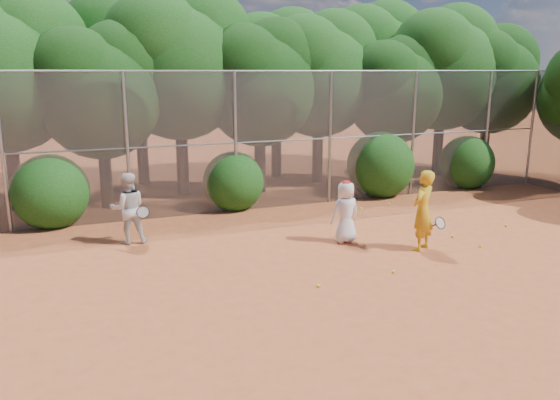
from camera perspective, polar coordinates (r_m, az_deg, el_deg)
name	(u,v)px	position (r m, az deg, el deg)	size (l,w,h in m)	color
ground	(372,276)	(11.19, 9.54, -7.84)	(80.00, 80.00, 0.00)	#A84C25
fence_back	(265,140)	(15.96, -1.62, 6.33)	(20.05, 0.09, 4.03)	gray
tree_1	(4,65)	(17.52, -26.85, 12.49)	(4.64, 4.03, 6.35)	black
tree_2	(101,86)	(16.79, -18.23, 11.27)	(3.99, 3.47, 5.47)	black
tree_3	(180,58)	(18.10, -10.43, 14.40)	(4.89, 4.26, 6.70)	black
tree_4	(261,78)	(18.17, -2.04, 12.58)	(4.19, 3.64, 5.73)	black
tree_5	(320,69)	(19.86, 4.19, 13.47)	(4.51, 3.92, 6.17)	black
tree_6	(395,86)	(20.21, 11.94, 11.57)	(3.86, 3.36, 5.29)	black
tree_7	(444,63)	(22.15, 16.78, 13.54)	(4.77, 4.14, 6.53)	black
tree_8	(491,75)	(23.19, 21.16, 12.04)	(4.25, 3.70, 5.82)	black
tree_10	(138,52)	(20.13, -14.58, 14.74)	(5.15, 4.48, 7.06)	black
tree_11	(277,66)	(20.95, -0.28, 13.82)	(4.64, 4.03, 6.35)	black
tree_12	(374,58)	(23.47, 9.83, 14.44)	(5.02, 4.37, 6.88)	black
bush_0	(50,188)	(15.52, -22.89, 1.12)	(2.00, 2.00, 2.00)	#124010
bush_1	(233,179)	(16.16, -4.90, 2.23)	(1.80, 1.80, 1.80)	#124010
bush_2	(380,162)	(18.14, 10.45, 3.93)	(2.20, 2.20, 2.20)	#124010
bush_3	(467,160)	(20.21, 18.94, 3.96)	(1.90, 1.90, 1.90)	#124010
player_yellow	(423,211)	(12.76, 14.70, -1.08)	(0.92, 0.71, 1.85)	gold
player_teen	(346,212)	(13.03, 6.87, -1.23)	(0.76, 0.52, 1.51)	white
player_white	(128,208)	(13.34, -15.58, -0.85)	(0.88, 0.71, 1.70)	silver
ball_0	(481,246)	(13.56, 20.23, -4.54)	(0.07, 0.07, 0.07)	yellow
ball_1	(453,236)	(14.12, 17.61, -3.64)	(0.07, 0.07, 0.07)	yellow
ball_2	(393,272)	(11.41, 11.75, -7.34)	(0.07, 0.07, 0.07)	yellow
ball_3	(506,225)	(15.57, 22.54, -2.47)	(0.07, 0.07, 0.07)	yellow
ball_4	(318,286)	(10.51, 4.01, -8.93)	(0.07, 0.07, 0.07)	yellow
ball_5	(389,204)	(16.97, 11.34, -0.44)	(0.07, 0.07, 0.07)	yellow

